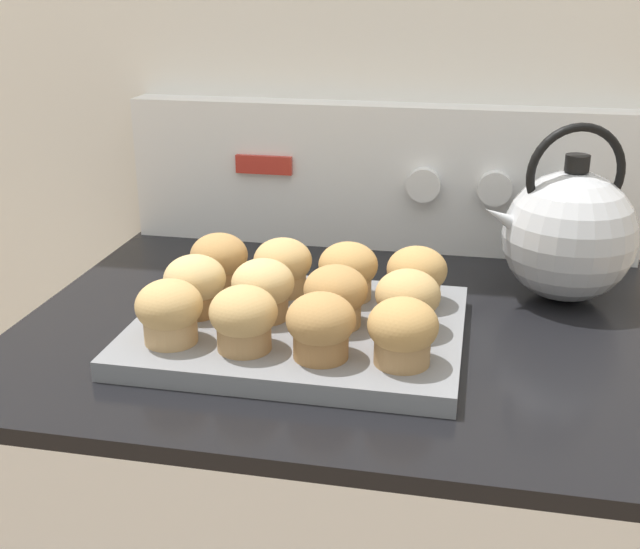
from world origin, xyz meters
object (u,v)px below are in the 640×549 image
muffin_r0_c0 (169,311)px  muffin_r1_c0 (195,284)px  muffin_r2_c3 (417,275)px  muffin_r2_c1 (283,266)px  muffin_r1_c2 (335,296)px  muffin_r2_c0 (219,261)px  muffin_r0_c2 (321,326)px  tea_kettle (568,233)px  muffin_r2_c2 (347,270)px  muffin_r1_c1 (263,289)px  muffin_r1_c3 (408,301)px  muffin_pan (299,330)px  muffin_r0_c1 (244,318)px  muffin_r0_c3 (403,331)px

muffin_r0_c0 → muffin_r1_c0: 0.08m
muffin_r2_c3 → muffin_r2_c1: bearing=-179.6°
muffin_r1_c2 → muffin_r2_c0: same height
muffin_r0_c2 → tea_kettle: 0.37m
muffin_r2_c2 → muffin_r1_c1: bearing=-136.6°
muffin_r0_c2 → tea_kettle: size_ratio=0.32×
muffin_r1_c2 → tea_kettle: size_ratio=0.32×
muffin_r2_c1 → muffin_r1_c1: bearing=-92.7°
muffin_r1_c3 → muffin_r2_c1: (-0.16, 0.08, 0.00)m
muffin_pan → muffin_r2_c1: 0.10m
muffin_r1_c3 → muffin_r0_c1: bearing=-153.3°
muffin_r0_c0 → muffin_r1_c0: bearing=90.2°
muffin_r2_c3 → tea_kettle: tea_kettle is taller
muffin_r2_c2 → muffin_r1_c3: bearing=-44.4°
muffin_r1_c1 → muffin_r2_c0: same height
muffin_r1_c3 → muffin_r2_c2: size_ratio=1.00×
muffin_r0_c0 → tea_kettle: 0.50m
muffin_r0_c0 → muffin_r1_c3: bearing=18.3°
muffin_r0_c1 → muffin_r0_c0: bearing=179.2°
muffin_r0_c3 → muffin_r1_c3: bearing=92.3°
muffin_r1_c0 → tea_kettle: size_ratio=0.32×
muffin_r1_c0 → muffin_r2_c2: bearing=26.4°
muffin_r2_c0 → muffin_r2_c1: bearing=-2.0°
muffin_pan → muffin_r0_c1: size_ratio=5.15×
muffin_r2_c1 → tea_kettle: tea_kettle is taller
muffin_r2_c2 → muffin_r1_c2: bearing=-89.1°
muffin_r2_c0 → tea_kettle: size_ratio=0.32×
muffin_r1_c3 → muffin_r2_c1: size_ratio=1.00×
muffin_r0_c2 → tea_kettle: (0.26, 0.27, 0.03)m
muffin_r0_c3 → muffin_r1_c0: (-0.24, 0.08, 0.00)m
muffin_r1_c0 → muffin_r0_c0: bearing=-89.8°
muffin_r0_c2 → muffin_r2_c3: size_ratio=1.00×
muffin_r1_c1 → muffin_r1_c2: bearing=-2.5°
muffin_r0_c0 → muffin_r2_c0: 0.16m
muffin_r2_c0 → muffin_r2_c2: same height
muffin_pan → muffin_r2_c2: size_ratio=5.15×
muffin_pan → muffin_r1_c1: (-0.04, 0.00, 0.05)m
muffin_r0_c3 → muffin_r2_c0: (-0.24, 0.16, 0.00)m
muffin_r1_c0 → muffin_r1_c1: bearing=1.9°
muffin_r1_c0 → tea_kettle: (0.42, 0.19, 0.03)m
muffin_r1_c0 → muffin_r0_c3: bearing=-18.0°
muffin_r1_c1 → muffin_r1_c3: 0.16m
muffin_r0_c0 → muffin_r1_c2: size_ratio=1.00×
muffin_r2_c0 → tea_kettle: bearing=14.0°
muffin_r0_c3 → muffin_r2_c1: same height
muffin_pan → muffin_r2_c2: bearing=63.1°
muffin_r0_c0 → muffin_r2_c1: size_ratio=1.00×
muffin_r1_c0 → muffin_r2_c3: (0.24, 0.08, 0.00)m
muffin_r1_c1 → tea_kettle: bearing=28.4°
tea_kettle → muffin_r0_c2: bearing=-133.7°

